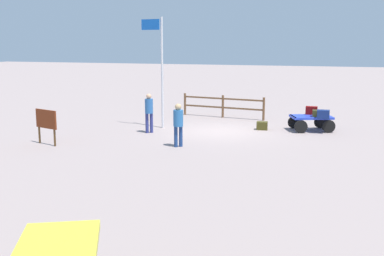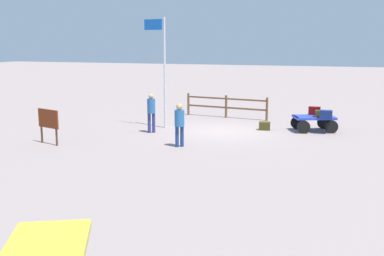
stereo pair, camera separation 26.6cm
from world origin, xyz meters
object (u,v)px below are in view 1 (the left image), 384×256
luggage_cart (311,120)px  signboard (46,121)px  suitcase_olive (262,126)px  suitcase_maroon (323,114)px  worker_lead (178,121)px  worker_trailing (149,110)px  suitcase_dark (319,113)px  suitcase_navy (311,110)px  flagpole (160,63)px

luggage_cart → signboard: 11.48m
suitcase_olive → luggage_cart: bearing=-168.0°
luggage_cart → suitcase_maroon: bearing=136.4°
worker_lead → worker_trailing: bearing=-46.4°
suitcase_dark → worker_lead: 6.99m
suitcase_olive → worker_trailing: 5.24m
worker_trailing → suitcase_navy: bearing=-154.6°
suitcase_dark → suitcase_maroon: size_ratio=1.13×
suitcase_dark → suitcase_olive: (2.50, 0.36, -0.64)m
suitcase_maroon → suitcase_navy: bearing=-60.1°
luggage_cart → suitcase_maroon: 0.86m
suitcase_maroon → luggage_cart: bearing=-43.6°
luggage_cart → suitcase_maroon: suitcase_maroon is taller
suitcase_olive → suitcase_navy: bearing=-156.5°
flagpole → signboard: bearing=59.8°
suitcase_navy → signboard: bearing=35.0°
worker_lead → flagpole: flagpole is taller
suitcase_dark → flagpole: 7.59m
flagpole → suitcase_dark: bearing=-169.8°
suitcase_maroon → suitcase_olive: size_ratio=1.00×
luggage_cart → suitcase_dark: (-0.37, 0.09, 0.34)m
suitcase_olive → signboard: size_ratio=0.39×
suitcase_olive → flagpole: 5.53m
worker_lead → worker_trailing: 3.16m
suitcase_dark → flagpole: size_ratio=0.12×
suitcase_maroon → worker_lead: (5.15, 4.49, 0.14)m
suitcase_dark → suitcase_navy: (0.38, -0.56, 0.04)m
luggage_cart → flagpole: flagpole is taller
suitcase_dark → suitcase_maroon: suitcase_maroon is taller
worker_lead → luggage_cart: bearing=-132.4°
flagpole → suitcase_olive: bearing=-168.7°
suitcase_dark → worker_lead: worker_lead is taller
luggage_cart → signboard: bearing=33.0°
suitcase_navy → luggage_cart: bearing=92.0°
suitcase_maroon → flagpole: flagpole is taller
flagpole → worker_trailing: bearing=90.6°
suitcase_navy → flagpole: size_ratio=0.10×
luggage_cart → signboard: (9.62, 6.25, 0.45)m
suitcase_olive → worker_lead: bearing=61.7°
worker_trailing → signboard: (2.85, 3.51, -0.11)m
suitcase_maroon → signboard: (10.18, 5.72, 0.06)m
suitcase_navy → signboard: (9.60, 6.72, 0.06)m
suitcase_maroon → worker_lead: size_ratio=0.32×
suitcase_dark → worker_trailing: bearing=20.3°
suitcase_dark → worker_lead: (4.95, 4.93, 0.18)m
luggage_cart → suitcase_olive: 2.20m
luggage_cart → signboard: size_ratio=1.55×
worker_trailing → flagpole: size_ratio=0.34×
suitcase_dark → signboard: 11.73m
flagpole → suitcase_maroon: bearing=-173.4°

